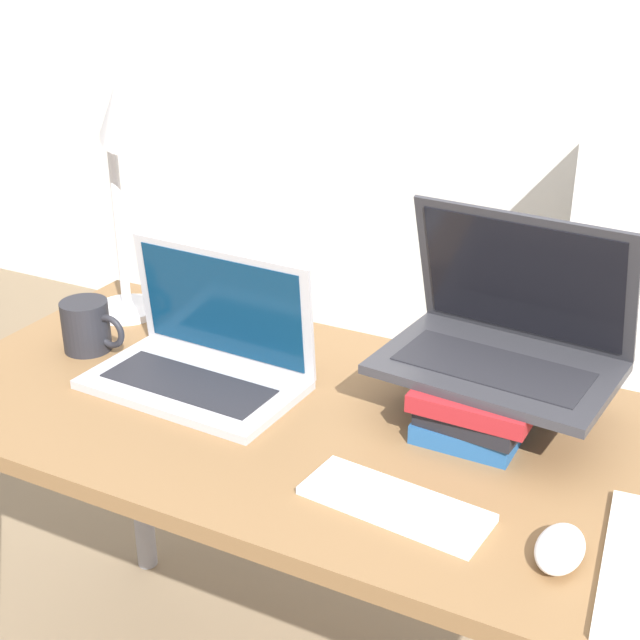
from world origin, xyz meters
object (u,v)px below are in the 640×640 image
object	(u,v)px
desk_lamp	(126,134)
laptop_left	(203,358)
book_stack	(486,398)
laptop_on_books	(505,338)
wireless_keyboard	(395,504)
mug	(87,326)
mouse	(560,549)

from	to	relation	value
desk_lamp	laptop_left	bearing A→B (deg)	-30.52
laptop_left	book_stack	bearing A→B (deg)	10.38
book_stack	laptop_on_books	world-z (taller)	laptop_on_books
wireless_keyboard	mug	distance (m)	0.75
laptop_left	book_stack	xyz separation A→B (m)	(0.50, 0.09, -0.00)
book_stack	laptop_left	bearing A→B (deg)	-169.62
mouse	mug	size ratio (longest dim) A/B	0.78
book_stack	mouse	distance (m)	0.35
laptop_on_books	desk_lamp	bearing A→B (deg)	179.37
wireless_keyboard	desk_lamp	distance (m)	0.87
laptop_left	desk_lamp	world-z (taller)	desk_lamp
book_stack	desk_lamp	world-z (taller)	desk_lamp
laptop_on_books	mouse	bearing A→B (deg)	-61.16
laptop_on_books	wireless_keyboard	size ratio (longest dim) A/B	1.41
laptop_left	mug	bearing A→B (deg)	178.65
laptop_left	laptop_on_books	bearing A→B (deg)	15.33
laptop_left	desk_lamp	xyz separation A→B (m)	(-0.25, 0.15, 0.35)
laptop_left	desk_lamp	distance (m)	0.45
wireless_keyboard	mouse	distance (m)	0.23
laptop_left	mouse	size ratio (longest dim) A/B	3.61
book_stack	desk_lamp	xyz separation A→B (m)	(-0.75, 0.06, 0.35)
laptop_on_books	wireless_keyboard	xyz separation A→B (m)	(-0.05, -0.33, -0.13)
laptop_on_books	mouse	xyz separation A→B (m)	(0.18, -0.33, -0.12)
wireless_keyboard	mouse	xyz separation A→B (m)	(0.23, -0.00, 0.01)
laptop_left	book_stack	size ratio (longest dim) A/B	1.47
laptop_left	wireless_keyboard	distance (m)	0.50
book_stack	mouse	xyz separation A→B (m)	(0.19, -0.29, -0.03)
laptop_left	mouse	bearing A→B (deg)	-15.81
laptop_left	book_stack	distance (m)	0.50
book_stack	wireless_keyboard	xyz separation A→B (m)	(-0.04, -0.28, -0.04)
mug	laptop_left	bearing A→B (deg)	-1.35
mouse	mug	world-z (taller)	mug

